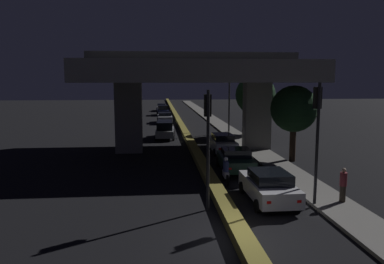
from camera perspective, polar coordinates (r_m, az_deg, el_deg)
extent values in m
plane|color=black|center=(14.04, 7.36, -15.96)|extent=(200.00, 200.00, 0.00)
cube|color=olive|center=(47.92, -1.81, 1.30)|extent=(0.70, 126.00, 0.42)
cube|color=slate|center=(41.67, 5.73, 0.10)|extent=(2.06, 126.00, 0.15)
cube|color=gray|center=(29.92, -9.62, 2.18)|extent=(2.08, 1.35, 5.53)
cube|color=gray|center=(30.90, 9.84, 2.35)|extent=(2.08, 1.35, 5.53)
cube|color=gray|center=(29.84, 0.27, 9.00)|extent=(16.79, 13.17, 1.47)
cube|color=#333335|center=(29.89, 0.28, 11.27)|extent=(16.79, 0.40, 0.90)
cylinder|color=black|center=(16.14, 2.45, -2.94)|extent=(0.14, 0.14, 5.27)
cube|color=black|center=(16.07, 2.40, 4.08)|extent=(0.30, 0.28, 0.95)
sphere|color=black|center=(16.20, 2.34, 5.16)|extent=(0.18, 0.18, 0.18)
sphere|color=black|center=(16.22, 2.33, 4.11)|extent=(0.18, 0.18, 0.18)
sphere|color=green|center=(16.24, 2.33, 3.06)|extent=(0.18, 0.18, 0.18)
cylinder|color=black|center=(17.44, 18.52, -2.02)|extent=(0.14, 0.14, 5.58)
cube|color=black|center=(17.39, 18.58, 4.97)|extent=(0.30, 0.28, 0.95)
sphere|color=black|center=(17.51, 18.43, 5.97)|extent=(0.18, 0.18, 0.18)
sphere|color=black|center=(17.52, 18.38, 5.00)|extent=(0.18, 0.18, 0.18)
sphere|color=green|center=(17.54, 18.34, 4.03)|extent=(0.18, 0.18, 0.18)
cylinder|color=#2D2D30|center=(40.67, 5.69, 4.78)|extent=(0.18, 0.18, 7.04)
cylinder|color=#2D2D30|center=(40.42, 4.03, 9.56)|extent=(2.45, 0.10, 0.10)
ellipsoid|color=#F2B759|center=(40.24, 2.29, 9.44)|extent=(0.56, 0.32, 0.24)
cube|color=silver|center=(18.09, 11.54, -8.36)|extent=(1.89, 4.33, 0.72)
cube|color=black|center=(17.74, 11.80, -6.68)|extent=(1.64, 2.09, 0.48)
cylinder|color=black|center=(19.27, 7.65, -8.37)|extent=(0.21, 0.59, 0.59)
cylinder|color=black|center=(19.76, 12.78, -8.09)|extent=(0.21, 0.59, 0.59)
cylinder|color=black|center=(16.65, 9.98, -11.05)|extent=(0.21, 0.59, 0.59)
cylinder|color=black|center=(17.21, 15.86, -10.60)|extent=(0.21, 0.59, 0.59)
cube|color=red|center=(15.92, 11.65, -10.48)|extent=(0.18, 0.03, 0.11)
cube|color=red|center=(16.35, 16.04, -10.14)|extent=(0.18, 0.03, 0.11)
cube|color=black|center=(23.59, 6.64, -4.43)|extent=(2.07, 4.35, 0.66)
cube|color=black|center=(23.37, 6.70, -3.11)|extent=(1.73, 1.78, 0.49)
cylinder|color=black|center=(24.89, 4.00, -4.53)|extent=(0.23, 0.67, 0.66)
cylinder|color=black|center=(25.17, 8.18, -4.45)|extent=(0.23, 0.67, 0.66)
cylinder|color=black|center=(22.17, 4.85, -6.08)|extent=(0.23, 0.67, 0.66)
cylinder|color=black|center=(22.48, 9.53, -5.96)|extent=(0.23, 0.67, 0.66)
cube|color=red|center=(21.42, 5.82, -5.59)|extent=(0.18, 0.04, 0.11)
cube|color=red|center=(21.65, 9.28, -5.51)|extent=(0.18, 0.04, 0.11)
cube|color=silver|center=(29.52, 4.60, -1.86)|extent=(1.73, 4.43, 0.77)
cube|color=black|center=(29.21, 4.70, -0.75)|extent=(1.50, 2.13, 0.46)
cylinder|color=black|center=(30.86, 2.61, -2.14)|extent=(0.21, 0.62, 0.62)
cylinder|color=black|center=(31.15, 5.57, -2.08)|extent=(0.21, 0.62, 0.62)
cylinder|color=black|center=(28.04, 3.52, -3.16)|extent=(0.21, 0.62, 0.62)
cylinder|color=black|center=(28.36, 6.76, -3.08)|extent=(0.21, 0.62, 0.62)
cube|color=red|center=(27.27, 4.27, -2.58)|extent=(0.18, 0.03, 0.11)
cube|color=red|center=(27.51, 6.66, -2.52)|extent=(0.18, 0.03, 0.11)
cube|color=gray|center=(37.00, -4.13, 0.01)|extent=(1.91, 4.64, 0.66)
cube|color=black|center=(36.80, -4.15, 1.08)|extent=(1.65, 3.36, 0.76)
cylinder|color=black|center=(35.54, -2.86, -0.84)|extent=(0.23, 0.61, 0.60)
cylinder|color=black|center=(35.59, -5.53, -0.86)|extent=(0.23, 0.61, 0.60)
cylinder|color=black|center=(38.53, -2.84, -0.17)|extent=(0.23, 0.61, 0.60)
cylinder|color=black|center=(38.57, -5.30, -0.18)|extent=(0.23, 0.61, 0.60)
cube|color=white|center=(39.28, -3.18, 0.32)|extent=(0.18, 0.04, 0.11)
cube|color=white|center=(39.31, -4.90, 0.31)|extent=(0.18, 0.04, 0.11)
cube|color=gray|center=(50.63, -4.16, 2.12)|extent=(1.96, 4.57, 0.66)
cube|color=black|center=(50.81, -4.17, 2.76)|extent=(1.69, 2.20, 0.42)
cylinder|color=black|center=(49.23, -3.02, 1.58)|extent=(0.21, 0.62, 0.61)
cylinder|color=black|center=(49.15, -5.16, 1.55)|extent=(0.21, 0.62, 0.61)
cylinder|color=black|center=(52.20, -3.21, 1.94)|extent=(0.21, 0.62, 0.61)
cylinder|color=black|center=(52.13, -5.23, 1.91)|extent=(0.21, 0.62, 0.61)
cube|color=white|center=(52.93, -3.54, 2.27)|extent=(0.18, 0.03, 0.11)
cube|color=white|center=(52.89, -4.97, 2.25)|extent=(0.18, 0.03, 0.11)
cube|color=#141938|center=(62.09, -4.49, 3.14)|extent=(1.88, 4.15, 0.57)
cube|color=black|center=(62.04, -4.50, 3.75)|extent=(1.62, 2.51, 0.75)
cylinder|color=black|center=(60.81, -3.62, 2.78)|extent=(0.22, 0.64, 0.63)
cylinder|color=black|center=(60.74, -5.25, 2.75)|extent=(0.22, 0.64, 0.63)
cylinder|color=black|center=(63.51, -3.76, 2.99)|extent=(0.22, 0.64, 0.63)
cylinder|color=black|center=(63.43, -5.32, 2.97)|extent=(0.22, 0.64, 0.63)
cube|color=white|center=(64.18, -4.02, 3.22)|extent=(0.18, 0.04, 0.11)
cube|color=white|center=(64.13, -5.12, 3.20)|extent=(0.18, 0.04, 0.11)
cube|color=gray|center=(71.01, -4.69, 3.74)|extent=(1.76, 4.79, 0.58)
cube|color=black|center=(71.09, -4.70, 4.15)|extent=(1.50, 1.93, 0.44)
cylinder|color=black|center=(69.46, -4.04, 3.41)|extent=(0.22, 0.67, 0.66)
cylinder|color=black|center=(69.48, -5.37, 3.40)|extent=(0.22, 0.67, 0.66)
cylinder|color=black|center=(72.59, -4.04, 3.60)|extent=(0.22, 0.67, 0.66)
cylinder|color=black|center=(72.61, -5.31, 3.59)|extent=(0.22, 0.67, 0.66)
cube|color=white|center=(73.39, -4.22, 3.81)|extent=(0.18, 0.03, 0.11)
cube|color=white|center=(73.40, -5.12, 3.80)|extent=(0.18, 0.03, 0.11)
cylinder|color=black|center=(21.44, 4.91, -6.61)|extent=(0.09, 0.63, 0.63)
cylinder|color=black|center=(20.34, 5.43, -7.41)|extent=(0.11, 0.63, 0.63)
cube|color=silver|center=(20.84, 5.17, -6.41)|extent=(0.26, 0.88, 0.32)
cylinder|color=navy|center=(20.73, 5.19, -5.23)|extent=(0.33, 0.33, 0.57)
sphere|color=silver|center=(20.65, 5.20, -4.14)|extent=(0.24, 0.24, 0.24)
cube|color=red|center=(20.24, 5.46, -6.85)|extent=(0.08, 0.03, 0.08)
cylinder|color=#2D261E|center=(18.64, 21.97, -8.72)|extent=(0.27, 0.27, 0.75)
cylinder|color=maroon|center=(18.46, 22.08, -6.68)|extent=(0.32, 0.32, 0.62)
sphere|color=tan|center=(18.37, 22.14, -5.43)|extent=(0.20, 0.20, 0.20)
cylinder|color=#2D2116|center=(27.23, 15.08, -1.74)|extent=(0.44, 0.44, 2.50)
sphere|color=black|center=(26.95, 15.27, 3.44)|extent=(3.24, 3.24, 3.24)
cylinder|color=#38281C|center=(39.91, 9.55, 1.47)|extent=(0.40, 0.40, 2.62)
sphere|color=black|center=(39.70, 9.64, 5.59)|extent=(4.16, 4.16, 4.16)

